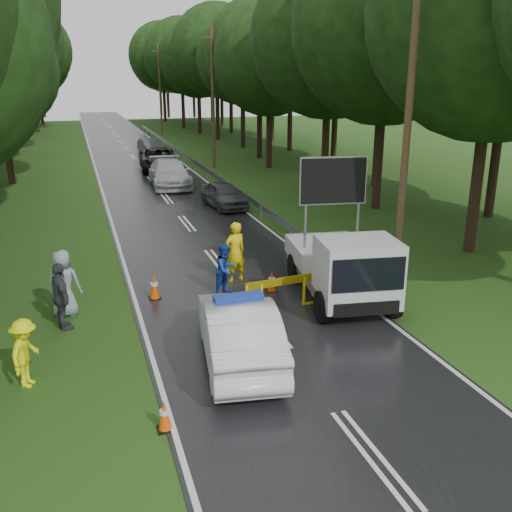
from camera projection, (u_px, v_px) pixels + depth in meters
name	position (u px, v px, depth m)	size (l,w,h in m)	color
ground	(268.00, 326.00, 15.90)	(160.00, 160.00, 0.00)	#274714
road	(141.00, 167.00, 43.15)	(7.00, 140.00, 0.02)	black
guardrail	(190.00, 159.00, 43.75)	(0.12, 60.06, 0.70)	gray
utility_pole_near	(407.00, 130.00, 17.67)	(1.40, 0.24, 10.00)	#4C3423
utility_pole_mid	(213.00, 98.00, 41.29)	(1.40, 0.24, 10.00)	#4C3423
utility_pole_far	(160.00, 90.00, 64.92)	(1.40, 0.24, 10.00)	#4C3423
police_sedan	(239.00, 331.00, 13.75)	(2.30, 4.96, 1.73)	silver
work_truck	(343.00, 265.00, 17.39)	(3.03, 5.55, 4.22)	gray
barrier	(283.00, 285.00, 16.80)	(2.43, 0.34, 1.01)	yellow
officer	(235.00, 252.00, 19.04)	(0.75, 0.49, 2.07)	yellow
civilian	(226.00, 269.00, 17.99)	(0.81, 0.63, 1.66)	#1939A6
bystander_left	(25.00, 353.00, 12.64)	(1.04, 0.60, 1.61)	#F4FF0D
bystander_mid	(61.00, 297.00, 15.41)	(1.12, 0.47, 1.91)	#3A3C41
bystander_right	(64.00, 283.00, 16.33)	(0.96, 0.63, 1.97)	#8A97A6
queue_car_first	(224.00, 195.00, 29.94)	(1.60, 3.97, 1.35)	#414349
queue_car_second	(169.00, 173.00, 35.53)	(2.31, 5.68, 1.65)	#AFB1B8
queue_car_third	(159.00, 159.00, 41.57)	(2.66, 5.77, 1.60)	black
queue_car_fourth	(150.00, 146.00, 50.43)	(1.38, 3.96, 1.30)	#3E4246
cone_near_left	(165.00, 415.00, 11.16)	(0.32, 0.32, 0.67)	black
cone_center	(259.00, 312.00, 15.93)	(0.34, 0.34, 0.72)	black
cone_far	(272.00, 281.00, 18.34)	(0.34, 0.34, 0.71)	black
cone_left_mid	(154.00, 287.00, 17.72)	(0.38, 0.38, 0.81)	black
cone_right	(319.00, 256.00, 20.88)	(0.36, 0.36, 0.76)	black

